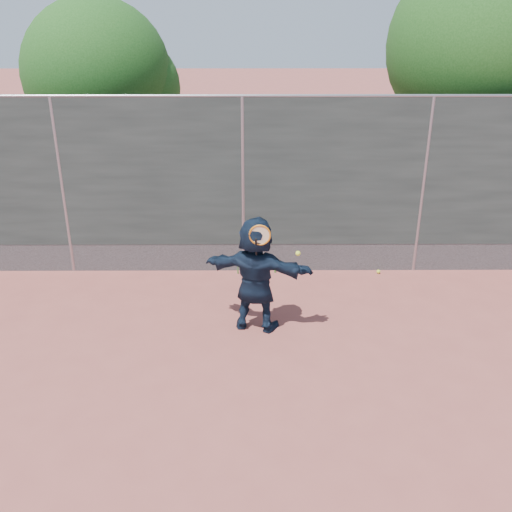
{
  "coord_description": "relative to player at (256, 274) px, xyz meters",
  "views": [
    {
      "loc": [
        0.17,
        -5.64,
        4.26
      ],
      "look_at": [
        0.21,
        1.55,
        1.12
      ],
      "focal_mm": 40.0,
      "sensor_mm": 36.0,
      "label": 1
    }
  ],
  "objects": [
    {
      "name": "player",
      "position": [
        0.0,
        0.0,
        0.0
      ],
      "size": [
        1.64,
        0.89,
        1.68
      ],
      "primitive_type": "imported",
      "rotation": [
        0.0,
        0.0,
        2.88
      ],
      "color": "#122034",
      "rests_on": "ground"
    },
    {
      "name": "tree_right",
      "position": [
        4.48,
        4.2,
        2.65
      ],
      "size": [
        3.78,
        3.6,
        5.39
      ],
      "color": "#382314",
      "rests_on": "ground"
    },
    {
      "name": "weed_clump",
      "position": [
        0.09,
        1.83,
        -0.71
      ],
      "size": [
        0.68,
        0.07,
        0.3
      ],
      "color": "#387226",
      "rests_on": "ground"
    },
    {
      "name": "fence",
      "position": [
        -0.21,
        1.95,
        0.74
      ],
      "size": [
        20.0,
        0.06,
        3.03
      ],
      "color": "#38423D",
      "rests_on": "ground"
    },
    {
      "name": "tree_left",
      "position": [
        -3.05,
        5.0,
        2.1
      ],
      "size": [
        3.15,
        3.0,
        4.53
      ],
      "color": "#382314",
      "rests_on": "ground"
    },
    {
      "name": "swing_action",
      "position": [
        0.1,
        -0.2,
        0.63
      ],
      "size": [
        0.69,
        0.16,
        0.51
      ],
      "color": "orange",
      "rests_on": "ground"
    },
    {
      "name": "ground",
      "position": [
        -0.21,
        -1.55,
        -0.84
      ],
      "size": [
        80.0,
        80.0,
        0.0
      ],
      "primitive_type": "plane",
      "color": "#9E4C42",
      "rests_on": "ground"
    },
    {
      "name": "ball_ground",
      "position": [
        2.15,
        1.8,
        -0.81
      ],
      "size": [
        0.07,
        0.07,
        0.07
      ],
      "primitive_type": "sphere",
      "color": "#D7EC34",
      "rests_on": "ground"
    }
  ]
}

